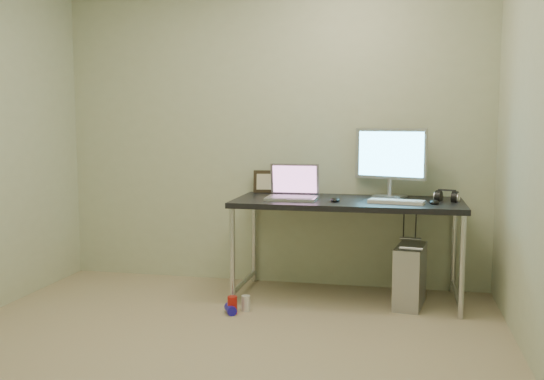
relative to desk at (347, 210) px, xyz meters
The scene contains 17 objects.
floor 1.67m from the desk, 115.48° to the right, with size 3.50×3.50×0.00m, color tan.
wall_back 0.95m from the desk, 150.87° to the left, with size 3.50×0.02×2.50m, color beige.
desk is the anchor object (origin of this frame).
tower_computer 0.66m from the desk, 11.17° to the right, with size 0.25×0.45×0.47m.
cable_a 0.59m from the desk, 37.47° to the left, with size 0.01×0.01×0.70m, color black.
cable_b 0.66m from the desk, 30.53° to the left, with size 0.01×0.01×0.72m, color black.
can_red 1.10m from the desk, 143.63° to the right, with size 0.07×0.07×0.12m, color red.
can_white 1.02m from the desk, 144.87° to the right, with size 0.06×0.06×0.11m, color silver.
can_blue 1.13m from the desk, 143.96° to the right, with size 0.07×0.07×0.12m, color #1E15B7.
laptop 0.43m from the desk, behind, with size 0.38×0.31×0.26m.
monitor 0.54m from the desk, 36.52° to the left, with size 0.54×0.24×0.53m.
keyboard 0.39m from the desk, 18.94° to the right, with size 0.39×0.13×0.02m, color silver.
mouse_right 0.63m from the desk, ahead, with size 0.07×0.11×0.04m, color black.
mouse_left 0.17m from the desk, 123.98° to the right, with size 0.07×0.11×0.04m, color black.
headphones 0.72m from the desk, ahead, with size 0.19×0.11×0.11m.
picture_frame 0.77m from the desk, 154.73° to the left, with size 0.23×0.03×0.18m, color black.
webcam 0.52m from the desk, 150.35° to the left, with size 0.04×0.03×0.11m.
Camera 1 is at (1.04, -3.10, 1.32)m, focal length 40.00 mm.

